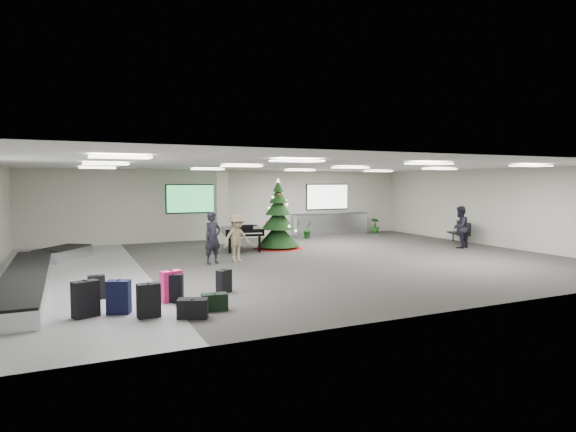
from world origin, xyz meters
name	(u,v)px	position (x,y,z in m)	size (l,w,h in m)	color
ground	(299,261)	(0.00, 0.00, 0.00)	(18.00, 18.00, 0.00)	#383633
room_envelope	(280,191)	(-0.38, 0.67, 2.33)	(18.02, 14.02, 3.21)	#B8B5A8
baggage_carousel	(35,273)	(-7.84, -0.08, 0.21)	(2.28, 9.71, 0.43)	silver
service_counter	(330,224)	(5.00, 6.65, 0.55)	(4.05, 0.65, 1.08)	silver
suitcase_0	(149,301)	(-5.63, -4.89, 0.34)	(0.44, 0.26, 0.69)	black
suitcase_1	(174,288)	(-4.95, -3.90, 0.31)	(0.45, 0.36, 0.64)	black
pink_suitcase	(171,286)	(-4.98, -3.81, 0.35)	(0.49, 0.35, 0.71)	#F21F74
suitcase_3	(224,281)	(-3.67, -3.46, 0.27)	(0.42, 0.36, 0.57)	black
navy_suitcase	(119,297)	(-6.13, -4.36, 0.34)	(0.50, 0.40, 0.70)	black
suitcase_5	(86,299)	(-6.74, -4.35, 0.36)	(0.54, 0.43, 0.74)	black
green_duffel	(215,302)	(-4.31, -4.90, 0.17)	(0.55, 0.33, 0.37)	black
suitcase_8	(96,287)	(-6.47, -2.87, 0.27)	(0.37, 0.21, 0.56)	black
black_duffel	(193,308)	(-4.85, -5.27, 0.19)	(0.65, 0.50, 0.40)	black
christmas_tree	(278,224)	(0.58, 3.06, 0.96)	(1.97, 1.97, 2.82)	maroon
grand_piano	(242,231)	(-0.92, 3.08, 0.75)	(1.72, 2.07, 1.06)	black
bench	(460,231)	(8.48, 1.40, 0.52)	(1.05, 1.54, 0.93)	black
traveler_a	(213,238)	(-2.78, 0.63, 0.84)	(0.61, 0.40, 1.68)	black
traveler_b	(237,238)	(-1.93, 0.69, 0.78)	(1.01, 0.58, 1.57)	#8D7757
traveler_bench	(460,227)	(7.24, 0.14, 0.84)	(0.82, 0.64, 1.68)	black
potted_plant_left	(307,230)	(3.22, 5.67, 0.42)	(0.46, 0.37, 0.83)	#163B13
potted_plant_right	(375,226)	(7.44, 6.27, 0.40)	(0.45, 0.45, 0.80)	#163B13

